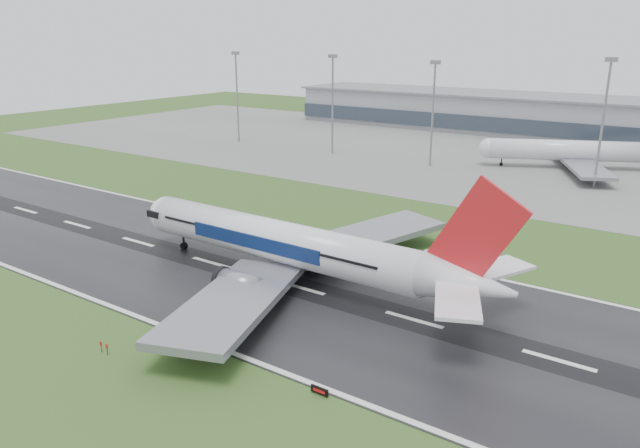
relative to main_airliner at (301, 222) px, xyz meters
The scene contains 11 objects.
ground 10.84m from the main_airliner, 53.26° to the right, with size 520.00×520.00×0.00m, color #2C4D1C.
runway 10.79m from the main_airliner, 53.26° to the right, with size 400.00×45.00×0.10m, color black.
apron 123.31m from the main_airliner, 89.25° to the left, with size 400.00×130.00×0.08m, color slate.
terminal 182.89m from the main_airliner, 89.50° to the left, with size 240.00×36.00×15.00m, color gray.
main_airliner is the anchor object (origin of this frame).
parked_airliner 120.64m from the main_airliner, 82.52° to the left, with size 60.03×55.89×17.60m, color silver, non-canonical shape.
runway_sign 34.45m from the main_airliner, 50.08° to the right, with size 2.30×0.26×1.04m, color black, non-canonical shape.
floodmast_0 141.24m from the main_airliner, 136.10° to the left, with size 0.64×0.64×32.37m, color gray.
floodmast_1 114.19m from the main_airliner, 120.91° to the left, with size 0.64×0.64×32.01m, color gray.
floodmast_2 100.40m from the main_airliner, 102.62° to the left, with size 0.64×0.64×30.88m, color gray.
floodmast_3 101.45m from the main_airliner, 75.04° to the left, with size 0.64×0.64×32.64m, color gray.
Camera 1 is at (53.21, -71.85, 38.90)m, focal length 33.74 mm.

